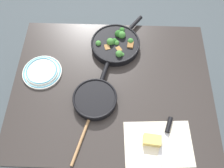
{
  "coord_description": "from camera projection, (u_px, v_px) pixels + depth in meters",
  "views": [
    {
      "loc": [
        0.02,
        -0.68,
        1.98
      ],
      "look_at": [
        0.0,
        0.0,
        0.77
      ],
      "focal_mm": 40.0,
      "sensor_mm": 36.0,
      "label": 1
    }
  ],
  "objects": [
    {
      "name": "wooden_spoon",
      "position": [
        88.0,
        122.0,
        1.29
      ],
      "size": [
        0.13,
        0.37,
        0.02
      ],
      "rotation": [
        0.0,
        0.0,
        1.3
      ],
      "color": "#A87A4C",
      "rests_on": "dining_table_red"
    },
    {
      "name": "skillet_broccoli",
      "position": [
        116.0,
        44.0,
        1.52
      ],
      "size": [
        0.32,
        0.39,
        0.07
      ],
      "rotation": [
        0.0,
        0.0,
        0.96
      ],
      "color": "black",
      "rests_on": "dining_table_red"
    },
    {
      "name": "grater_knife",
      "position": [
        166.0,
        134.0,
        1.26
      ],
      "size": [
        0.11,
        0.26,
        0.02
      ],
      "rotation": [
        0.0,
        0.0,
        4.4
      ],
      "color": "silver",
      "rests_on": "dining_table_red"
    },
    {
      "name": "dining_table_red",
      "position": [
        112.0,
        93.0,
        1.48
      ],
      "size": [
        1.12,
        0.91,
        0.75
      ],
      "color": "#2D2826",
      "rests_on": "ground_plane"
    },
    {
      "name": "skillet_eggs",
      "position": [
        95.0,
        99.0,
        1.34
      ],
      "size": [
        0.24,
        0.36,
        0.05
      ],
      "rotation": [
        0.0,
        0.0,
        1.33
      ],
      "color": "black",
      "rests_on": "dining_table_red"
    },
    {
      "name": "cheese_block",
      "position": [
        152.0,
        140.0,
        1.23
      ],
      "size": [
        0.09,
        0.06,
        0.04
      ],
      "color": "#E0C15B",
      "rests_on": "dining_table_red"
    },
    {
      "name": "ground_plane",
      "position": [
        112.0,
        130.0,
        2.06
      ],
      "size": [
        14.0,
        14.0,
        0.0
      ],
      "primitive_type": "plane",
      "color": "#424C51"
    },
    {
      "name": "dinner_plate_stack",
      "position": [
        42.0,
        72.0,
        1.44
      ],
      "size": [
        0.23,
        0.23,
        0.03
      ],
      "color": "silver",
      "rests_on": "dining_table_red"
    },
    {
      "name": "parchment_sheet",
      "position": [
        158.0,
        144.0,
        1.24
      ],
      "size": [
        0.35,
        0.25,
        0.0
      ],
      "color": "silver",
      "rests_on": "dining_table_red"
    }
  ]
}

